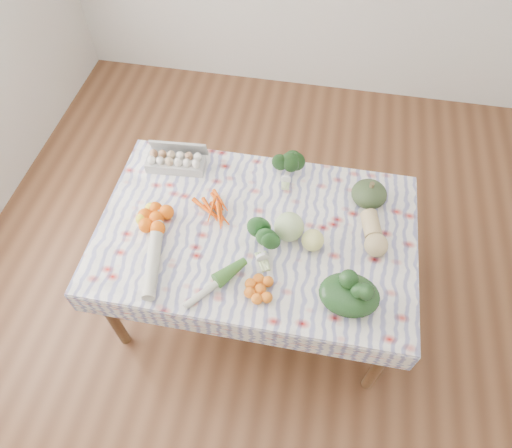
# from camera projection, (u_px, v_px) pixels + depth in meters

# --- Properties ---
(ground) EXTENTS (4.50, 4.50, 0.00)m
(ground) POSITION_uv_depth(u_px,v_px,m) (256.00, 296.00, 3.00)
(ground) COLOR brown
(ground) RESTS_ON ground
(dining_table) EXTENTS (1.60, 1.00, 0.75)m
(dining_table) POSITION_uv_depth(u_px,v_px,m) (256.00, 239.00, 2.45)
(dining_table) COLOR brown
(dining_table) RESTS_ON ground
(tablecloth) EXTENTS (1.66, 1.06, 0.01)m
(tablecloth) POSITION_uv_depth(u_px,v_px,m) (256.00, 231.00, 2.39)
(tablecloth) COLOR white
(tablecloth) RESTS_ON dining_table
(egg_carton) EXTENTS (0.34, 0.16, 0.09)m
(egg_carton) POSITION_uv_depth(u_px,v_px,m) (176.00, 163.00, 2.60)
(egg_carton) COLOR #A9AAA5
(egg_carton) RESTS_ON tablecloth
(carrot_bunch) EXTENTS (0.26, 0.25, 0.04)m
(carrot_bunch) POSITION_uv_depth(u_px,v_px,m) (215.00, 209.00, 2.44)
(carrot_bunch) COLOR #F55208
(carrot_bunch) RESTS_ON tablecloth
(kale_bunch) EXTENTS (0.15, 0.13, 0.13)m
(kale_bunch) POSITION_uv_depth(u_px,v_px,m) (287.00, 170.00, 2.54)
(kale_bunch) COLOR #183A14
(kale_bunch) RESTS_ON tablecloth
(kabocha_squash) EXTENTS (0.21, 0.21, 0.12)m
(kabocha_squash) POSITION_uv_depth(u_px,v_px,m) (369.00, 194.00, 2.44)
(kabocha_squash) COLOR #354927
(kabocha_squash) RESTS_ON tablecloth
(cabbage) EXTENTS (0.16, 0.16, 0.15)m
(cabbage) POSITION_uv_depth(u_px,v_px,m) (289.00, 227.00, 2.30)
(cabbage) COLOR #B4D48B
(cabbage) RESTS_ON tablecloth
(butternut_squash) EXTENTS (0.17, 0.28, 0.12)m
(butternut_squash) POSITION_uv_depth(u_px,v_px,m) (374.00, 233.00, 2.30)
(butternut_squash) COLOR tan
(butternut_squash) RESTS_ON tablecloth
(orange_cluster) EXTENTS (0.28, 0.28, 0.08)m
(orange_cluster) POSITION_uv_depth(u_px,v_px,m) (156.00, 218.00, 2.37)
(orange_cluster) COLOR #FF630A
(orange_cluster) RESTS_ON tablecloth
(broccoli) EXTENTS (0.21, 0.21, 0.12)m
(broccoli) POSITION_uv_depth(u_px,v_px,m) (260.00, 247.00, 2.25)
(broccoli) COLOR #1F511E
(broccoli) RESTS_ON tablecloth
(mandarin_cluster) EXTENTS (0.20, 0.20, 0.06)m
(mandarin_cluster) POSITION_uv_depth(u_px,v_px,m) (260.00, 288.00, 2.15)
(mandarin_cluster) COLOR orange
(mandarin_cluster) RESTS_ON tablecloth
(grapefruit) EXTENTS (0.15, 0.15, 0.11)m
(grapefruit) POSITION_uv_depth(u_px,v_px,m) (313.00, 240.00, 2.28)
(grapefruit) COLOR #ECF082
(grapefruit) RESTS_ON tablecloth
(spinach_bag) EXTENTS (0.30, 0.24, 0.12)m
(spinach_bag) POSITION_uv_depth(u_px,v_px,m) (349.00, 295.00, 2.10)
(spinach_bag) COLOR #173415
(spinach_bag) RESTS_ON tablecloth
(daikon) EXTENTS (0.15, 0.45, 0.06)m
(daikon) POSITION_uv_depth(u_px,v_px,m) (153.00, 259.00, 2.24)
(daikon) COLOR beige
(daikon) RESTS_ON tablecloth
(leek) EXTENTS (0.25, 0.30, 0.04)m
(leek) POSITION_uv_depth(u_px,v_px,m) (215.00, 285.00, 2.17)
(leek) COLOR beige
(leek) RESTS_ON tablecloth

